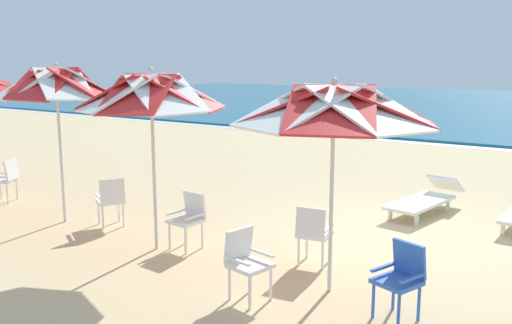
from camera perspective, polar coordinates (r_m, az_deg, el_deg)
The scene contains 12 objects.
ground_plane at distance 9.37m, azimuth 14.78°, elevation -7.61°, with size 80.00×80.00×0.00m, color #D3B784.
surf_foam at distance 19.54m, azimuth 24.92°, elevation 1.11°, with size 80.00×0.70×0.01m, color white.
beach_umbrella_0 at distance 6.59m, azimuth 8.08°, elevation 5.70°, with size 2.52×2.52×2.66m.
plastic_chair_0 at distance 6.45m, azimuth 14.84°, elevation -11.33°, with size 0.56×0.58×0.87m.
plastic_chair_1 at distance 7.79m, azimuth 5.98°, elevation -7.20°, with size 0.50×0.53×0.87m.
plastic_chair_2 at distance 6.71m, azimuth -1.04°, elevation -10.09°, with size 0.55×0.52×0.87m.
beach_umbrella_1 at distance 8.23m, azimuth -10.82°, elevation 6.95°, with size 2.20×2.20×2.76m.
plastic_chair_3 at distance 8.53m, azimuth -7.00°, elevation -5.64°, with size 0.48×0.51×0.87m.
beach_umbrella_2 at distance 10.14m, azimuth -20.03°, elevation 7.50°, with size 2.03×2.03×2.83m.
plastic_chair_4 at distance 9.86m, azimuth -14.83°, elevation -3.70°, with size 0.62×0.60×0.87m.
plastic_chair_5 at distance 12.34m, azimuth -24.53°, elevation -1.50°, with size 0.61×0.59×0.87m.
sun_lounger_1 at distance 10.89m, azimuth 17.19°, elevation -3.66°, with size 0.98×2.22×0.62m.
Camera 1 is at (2.76, -8.49, 2.85)m, focal length 38.51 mm.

